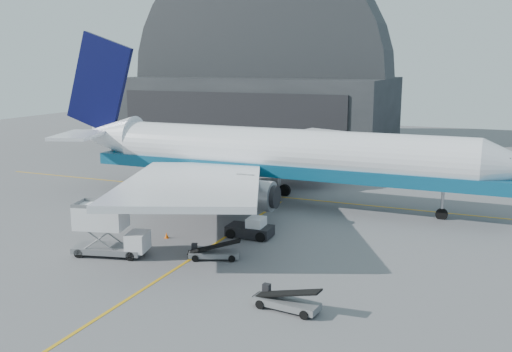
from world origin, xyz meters
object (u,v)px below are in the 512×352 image
at_px(pushback_tug, 251,229).
at_px(belt_loader_b, 286,302).
at_px(airliner, 268,154).
at_px(catering_truck, 108,230).
at_px(belt_loader_a, 214,253).

bearing_deg(pushback_tug, belt_loader_b, -60.43).
xyz_separation_m(airliner, pushback_tug, (3.37, -12.36, -4.53)).
height_order(airliner, pushback_tug, airliner).
xyz_separation_m(catering_truck, belt_loader_b, (16.27, -4.04, -1.51)).
distance_m(airliner, belt_loader_b, 27.96).
distance_m(airliner, pushback_tug, 13.59).
distance_m(airliner, catering_truck, 21.95).
xyz_separation_m(airliner, belt_loader_a, (2.97, -18.72, -4.73)).
relative_size(catering_truck, belt_loader_b, 1.39).
bearing_deg(belt_loader_a, airliner, 76.95).
height_order(pushback_tug, belt_loader_a, pushback_tug).
xyz_separation_m(belt_loader_a, belt_loader_b, (8.27, -6.45, 0.03)).
bearing_deg(catering_truck, pushback_tug, 32.38).
relative_size(belt_loader_a, belt_loader_b, 0.92).
distance_m(belt_loader_a, belt_loader_b, 10.49).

